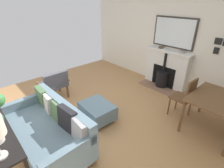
# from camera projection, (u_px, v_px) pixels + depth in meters

# --- Properties ---
(ground_plane) EXTENTS (5.58, 5.63, 0.01)m
(ground_plane) POSITION_uv_depth(u_px,v_px,m) (87.00, 117.00, 3.72)
(ground_plane) COLOR #A87A4C
(wall_left) EXTENTS (0.12, 5.63, 2.75)m
(wall_left) POSITION_uv_depth(u_px,v_px,m) (165.00, 36.00, 4.77)
(wall_left) COLOR silver
(wall_left) RESTS_ON ground
(fireplace) EXTENTS (0.61, 1.33, 1.07)m
(fireplace) POSITION_uv_depth(u_px,v_px,m) (165.00, 71.00, 4.86)
(fireplace) COLOR brown
(fireplace) RESTS_ON ground
(mirror_over_mantel) EXTENTS (0.04, 1.17, 0.79)m
(mirror_over_mantel) POSITION_uv_depth(u_px,v_px,m) (174.00, 33.00, 4.46)
(mirror_over_mantel) COLOR #2D2823
(mantel_bowl_near) EXTENTS (0.13, 0.13, 0.05)m
(mantel_bowl_near) POSITION_uv_depth(u_px,v_px,m) (161.00, 47.00, 4.78)
(mantel_bowl_near) COLOR #47382D
(mantel_bowl_near) RESTS_ON fireplace
(mantel_bowl_far) EXTENTS (0.15, 0.15, 0.05)m
(mantel_bowl_far) POSITION_uv_depth(u_px,v_px,m) (181.00, 52.00, 4.38)
(mantel_bowl_far) COLOR #9E9384
(mantel_bowl_far) RESTS_ON fireplace
(sofa) EXTENTS (0.91, 1.79, 0.83)m
(sofa) POSITION_uv_depth(u_px,v_px,m) (49.00, 128.00, 2.88)
(sofa) COLOR #B2B2B7
(sofa) RESTS_ON ground
(ottoman) EXTENTS (0.58, 0.72, 0.38)m
(ottoman) POSITION_uv_depth(u_px,v_px,m) (97.00, 110.00, 3.55)
(ottoman) COLOR #B2B2B7
(ottoman) RESTS_ON ground
(armchair_accent) EXTENTS (0.68, 0.59, 0.78)m
(armchair_accent) POSITION_uv_depth(u_px,v_px,m) (54.00, 83.00, 4.20)
(armchair_accent) COLOR brown
(armchair_accent) RESTS_ON ground
(dining_table) EXTENTS (1.05, 0.89, 0.74)m
(dining_table) POSITION_uv_depth(u_px,v_px,m) (218.00, 103.00, 3.06)
(dining_table) COLOR brown
(dining_table) RESTS_ON ground
(dining_chair_near_fireplace) EXTENTS (0.41, 0.41, 0.92)m
(dining_chair_near_fireplace) POSITION_uv_depth(u_px,v_px,m) (186.00, 96.00, 3.49)
(dining_chair_near_fireplace) COLOR brown
(dining_chair_near_fireplace) RESTS_ON ground
(photo_gallery_row) EXTENTS (0.02, 0.32, 0.38)m
(photo_gallery_row) POSITION_uv_depth(u_px,v_px,m) (221.00, 44.00, 3.75)
(photo_gallery_row) COLOR black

